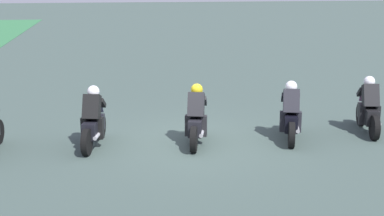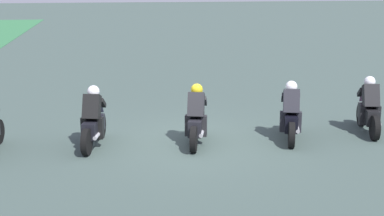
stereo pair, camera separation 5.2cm
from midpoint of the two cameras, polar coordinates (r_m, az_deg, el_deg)
ground_plane at (r=14.36m, az=-0.00°, el=-3.46°), size 120.00×120.00×0.00m
rider_lane_a at (r=15.77m, az=17.45°, el=-0.18°), size 2.03×0.61×1.51m
rider_lane_b at (r=14.66m, az=9.98°, el=-0.78°), size 2.02×0.64×1.51m
rider_lane_c at (r=14.08m, az=0.55°, el=-1.17°), size 2.02×0.64×1.51m
rider_lane_d at (r=14.08m, az=-9.78°, el=-1.38°), size 2.03×0.62×1.51m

